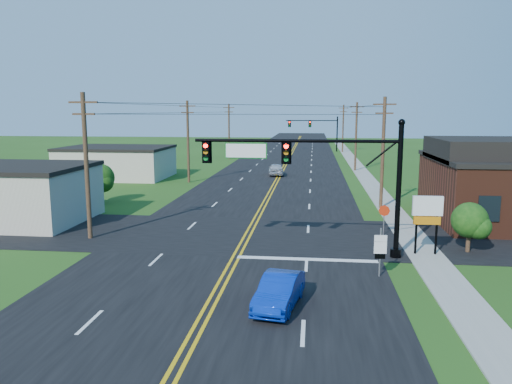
# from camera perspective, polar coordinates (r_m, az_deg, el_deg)

# --- Properties ---
(ground) EXTENTS (260.00, 260.00, 0.00)m
(ground) POSITION_cam_1_polar(r_m,az_deg,el_deg) (20.91, -5.80, -12.97)
(ground) COLOR #234513
(ground) RESTS_ON ground
(road_main) EXTENTS (16.00, 220.00, 0.04)m
(road_main) POSITION_cam_1_polar(r_m,az_deg,el_deg) (69.47, 3.02, 2.75)
(road_main) COLOR black
(road_main) RESTS_ON ground
(road_cross) EXTENTS (70.00, 10.00, 0.04)m
(road_cross) POSITION_cam_1_polar(r_m,az_deg,el_deg) (32.16, -1.23, -4.90)
(road_cross) COLOR black
(road_cross) RESTS_ON ground
(sidewalk) EXTENTS (2.00, 160.00, 0.08)m
(sidewalk) POSITION_cam_1_polar(r_m,az_deg,el_deg) (59.74, 12.52, 1.50)
(sidewalk) COLOR gray
(sidewalk) RESTS_ON ground
(signal_mast_main) EXTENTS (11.30, 0.60, 7.48)m
(signal_mast_main) POSITION_cam_1_polar(r_m,az_deg,el_deg) (27.07, 6.72, 2.53)
(signal_mast_main) COLOR black
(signal_mast_main) RESTS_ON ground
(signal_mast_far) EXTENTS (10.98, 0.60, 7.48)m
(signal_mast_far) POSITION_cam_1_polar(r_m,az_deg,el_deg) (98.95, 6.72, 7.27)
(signal_mast_far) COLOR black
(signal_mast_far) RESTS_ON ground
(cream_bldg_near) EXTENTS (10.20, 8.20, 4.10)m
(cream_bldg_near) POSITION_cam_1_polar(r_m,az_deg,el_deg) (39.59, -25.99, -0.15)
(cream_bldg_near) COLOR beige
(cream_bldg_near) RESTS_ON ground
(cream_bldg_far) EXTENTS (12.20, 9.20, 3.70)m
(cream_bldg_far) POSITION_cam_1_polar(r_m,az_deg,el_deg) (61.75, -15.61, 3.32)
(cream_bldg_far) COLOR beige
(cream_bldg_far) RESTS_ON ground
(utility_pole_left_a) EXTENTS (1.80, 0.28, 9.00)m
(utility_pole_left_a) POSITION_cam_1_polar(r_m,az_deg,el_deg) (32.15, -18.82, 3.11)
(utility_pole_left_a) COLOR #3A291A
(utility_pole_left_a) RESTS_ON ground
(utility_pole_left_b) EXTENTS (1.80, 0.28, 9.00)m
(utility_pole_left_b) POSITION_cam_1_polar(r_m,az_deg,el_deg) (55.71, -7.78, 5.92)
(utility_pole_left_b) COLOR #3A291A
(utility_pole_left_b) RESTS_ON ground
(utility_pole_left_c) EXTENTS (1.80, 0.28, 9.00)m
(utility_pole_left_c) POSITION_cam_1_polar(r_m,az_deg,el_deg) (82.11, -3.10, 7.05)
(utility_pole_left_c) COLOR #3A291A
(utility_pole_left_c) RESTS_ON ground
(utility_pole_right_a) EXTENTS (1.80, 0.28, 9.00)m
(utility_pole_right_a) POSITION_cam_1_polar(r_m,az_deg,el_deg) (41.39, 14.30, 4.59)
(utility_pole_right_a) COLOR #3A291A
(utility_pole_right_a) RESTS_ON ground
(utility_pole_right_b) EXTENTS (1.80, 0.28, 9.00)m
(utility_pole_right_b) POSITION_cam_1_polar(r_m,az_deg,el_deg) (67.20, 11.37, 6.39)
(utility_pole_right_b) COLOR #3A291A
(utility_pole_right_b) RESTS_ON ground
(utility_pole_right_c) EXTENTS (1.80, 0.28, 9.00)m
(utility_pole_right_c) POSITION_cam_1_polar(r_m,az_deg,el_deg) (97.10, 9.92, 7.26)
(utility_pole_right_c) COLOR #3A291A
(utility_pole_right_c) RESTS_ON ground
(tree_right_back) EXTENTS (3.00, 3.00, 4.10)m
(tree_right_back) POSITION_cam_1_polar(r_m,az_deg,el_deg) (46.70, 21.11, 2.14)
(tree_right_back) COLOR #3A291A
(tree_right_back) RESTS_ON ground
(shrub_corner) EXTENTS (2.00, 2.00, 2.86)m
(shrub_corner) POSITION_cam_1_polar(r_m,az_deg,el_deg) (30.32, 23.23, -3.00)
(shrub_corner) COLOR #3A291A
(shrub_corner) RESTS_ON ground
(tree_left) EXTENTS (2.40, 2.40, 3.37)m
(tree_left) POSITION_cam_1_polar(r_m,az_deg,el_deg) (45.14, -17.35, 1.55)
(tree_left) COLOR #3A291A
(tree_left) RESTS_ON ground
(blue_car) EXTENTS (2.04, 4.15, 1.31)m
(blue_car) POSITION_cam_1_polar(r_m,az_deg,el_deg) (20.59, 2.68, -11.33)
(blue_car) COLOR #082CAF
(blue_car) RESTS_ON ground
(distant_car) EXTENTS (2.26, 4.55, 1.49)m
(distant_car) POSITION_cam_1_polar(r_m,az_deg,el_deg) (61.49, 2.29, 2.59)
(distant_car) COLOR silver
(distant_car) RESTS_ON ground
(route_sign) EXTENTS (0.60, 0.11, 2.41)m
(route_sign) POSITION_cam_1_polar(r_m,az_deg,el_deg) (24.58, 14.01, -6.33)
(route_sign) COLOR slate
(route_sign) RESTS_ON ground
(stop_sign) EXTENTS (0.70, 0.22, 2.00)m
(stop_sign) POSITION_cam_1_polar(r_m,az_deg,el_deg) (32.65, 14.43, -2.43)
(stop_sign) COLOR slate
(stop_sign) RESTS_ON ground
(pylon_sign) EXTENTS (1.62, 0.27, 3.32)m
(pylon_sign) POSITION_cam_1_polar(r_m,az_deg,el_deg) (28.79, 18.99, -2.20)
(pylon_sign) COLOR black
(pylon_sign) RESTS_ON ground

